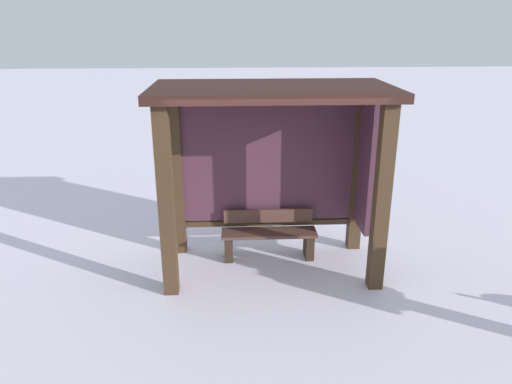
% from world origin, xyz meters
% --- Properties ---
extents(ground_plane, '(60.00, 60.00, 0.00)m').
position_xyz_m(ground_plane, '(0.00, 0.00, 0.00)').
color(ground_plane, white).
extents(bus_shelter, '(3.04, 1.57, 2.54)m').
position_xyz_m(bus_shelter, '(0.09, 0.18, 1.80)').
color(bus_shelter, '#412D1B').
rests_on(bus_shelter, ground).
extents(bench_left_inside, '(1.38, 0.36, 0.70)m').
position_xyz_m(bench_left_inside, '(0.00, 0.32, 0.34)').
color(bench_left_inside, brown).
rests_on(bench_left_inside, ground).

